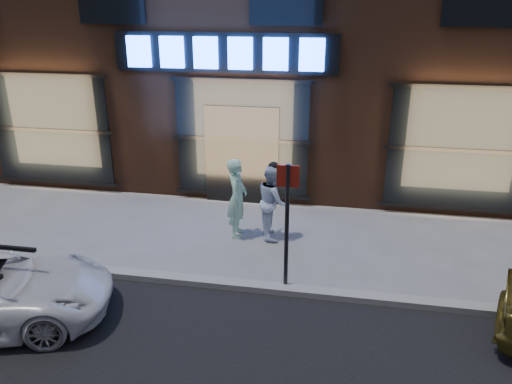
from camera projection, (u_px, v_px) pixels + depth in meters
ground at (197, 284)px, 8.89m from camera, size 90.00×90.00×0.00m
curb at (197, 281)px, 8.87m from camera, size 60.00×0.25×0.12m
man_bowtie at (237, 198)px, 10.42m from camera, size 0.43×0.64×1.71m
man_cap at (273, 201)px, 10.40m from camera, size 0.78×0.90×1.59m
sign_post at (287, 217)px, 8.21m from camera, size 0.37×0.07×2.30m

